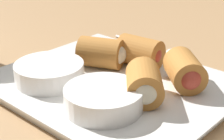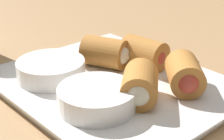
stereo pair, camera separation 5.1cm
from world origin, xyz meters
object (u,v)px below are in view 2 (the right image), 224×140
(serving_plate, at_px, (112,87))
(spoon, at_px, (179,54))
(dipping_bowl_near, at_px, (97,97))
(dipping_bowl_far, at_px, (51,69))

(serving_plate, relative_size, spoon, 1.97)
(dipping_bowl_near, height_order, dipping_bowl_far, same)
(serving_plate, height_order, dipping_bowl_far, dipping_bowl_far)
(serving_plate, xyz_separation_m, dipping_bowl_far, (0.07, 0.06, 0.02))
(dipping_bowl_near, relative_size, spoon, 0.59)
(serving_plate, bearing_deg, dipping_bowl_far, 40.51)
(serving_plate, height_order, dipping_bowl_near, dipping_bowl_near)
(dipping_bowl_far, height_order, spoon, dipping_bowl_far)
(dipping_bowl_near, xyz_separation_m, dipping_bowl_far, (0.11, -0.00, 0.00))
(spoon, bearing_deg, serving_plate, 96.29)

